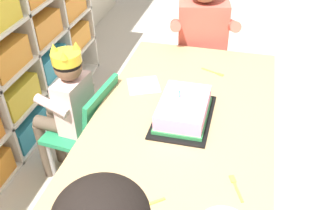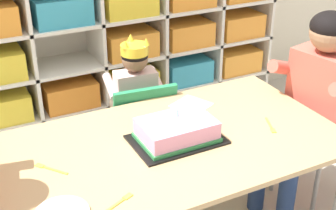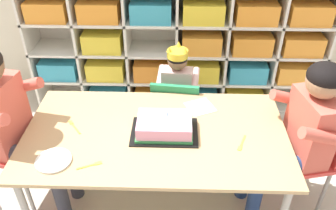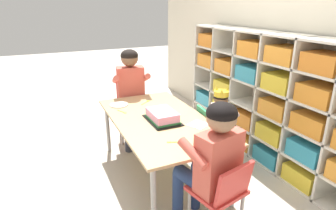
{
  "view_description": "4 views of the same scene",
  "coord_description": "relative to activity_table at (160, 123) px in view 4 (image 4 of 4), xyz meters",
  "views": [
    {
      "loc": [
        -1.25,
        -0.23,
        1.61
      ],
      "look_at": [
        -0.04,
        0.05,
        0.7
      ],
      "focal_mm": 39.82,
      "sensor_mm": 36.0,
      "label": 1
    },
    {
      "loc": [
        -0.75,
        -1.48,
        1.6
      ],
      "look_at": [
        0.04,
        0.05,
        0.72
      ],
      "focal_mm": 50.91,
      "sensor_mm": 36.0,
      "label": 2
    },
    {
      "loc": [
        0.11,
        -1.48,
        1.83
      ],
      "look_at": [
        0.07,
        -0.02,
        0.78
      ],
      "focal_mm": 37.11,
      "sensor_mm": 36.0,
      "label": 3
    },
    {
      "loc": [
        2.17,
        -0.92,
        1.56
      ],
      "look_at": [
        0.06,
        0.05,
        0.72
      ],
      "focal_mm": 30.13,
      "sensor_mm": 36.0,
      "label": 4
    }
  ],
  "objects": [
    {
      "name": "ground",
      "position": [
        0.0,
        0.0,
        -0.53
      ],
      "size": [
        16.0,
        16.0,
        0.0
      ],
      "primitive_type": "plane",
      "color": "#BCB2A3"
    },
    {
      "name": "classroom_back_wall",
      "position": [
        0.0,
        1.37,
        0.84
      ],
      "size": [
        5.4,
        0.1,
        2.75
      ],
      "primitive_type": "cube",
      "color": "beige",
      "rests_on": "ground"
    },
    {
      "name": "storage_cubby_shelf",
      "position": [
        0.15,
        1.14,
        0.1
      ],
      "size": [
        2.42,
        0.34,
        1.3
      ],
      "color": "silver",
      "rests_on": "ground"
    },
    {
      "name": "activity_table",
      "position": [
        0.0,
        0.0,
        0.0
      ],
      "size": [
        1.47,
        0.8,
        0.58
      ],
      "color": "tan",
      "rests_on": "ground"
    },
    {
      "name": "classroom_chair_blue",
      "position": [
        0.11,
        0.51,
        -0.15
      ],
      "size": [
        0.38,
        0.34,
        0.63
      ],
      "rotation": [
        0.0,
        0.0,
        3.03
      ],
      "color": "#238451",
      "rests_on": "ground"
    },
    {
      "name": "child_with_crown",
      "position": [
        0.12,
        0.61,
        -0.01
      ],
      "size": [
        0.31,
        0.31,
        0.84
      ],
      "rotation": [
        0.0,
        0.0,
        3.03
      ],
      "color": "beige",
      "rests_on": "ground"
    },
    {
      "name": "classroom_chair_adult_side",
      "position": [
        -0.89,
        0.0,
        -0.06
      ],
      "size": [
        0.38,
        0.38,
        0.75
      ],
      "rotation": [
        0.0,
        0.0,
        1.4
      ],
      "color": "red",
      "rests_on": "ground"
    },
    {
      "name": "adult_helper_seated",
      "position": [
        -0.78,
        -0.02,
        0.15
      ],
      "size": [
        0.46,
        0.44,
        1.09
      ],
      "rotation": [
        0.0,
        0.0,
        1.4
      ],
      "color": "#D15647",
      "rests_on": "ground"
    },
    {
      "name": "classroom_chair_guest_side",
      "position": [
        0.91,
        0.05,
        -0.14
      ],
      "size": [
        0.38,
        0.38,
        0.63
      ],
      "rotation": [
        0.0,
        0.0,
        -1.36
      ],
      "color": "red",
      "rests_on": "ground"
    },
    {
      "name": "guest_at_table_side",
      "position": [
        0.81,
        0.03,
        0.08
      ],
      "size": [
        0.46,
        0.45,
        1.0
      ],
      "rotation": [
        0.0,
        0.0,
        -1.36
      ],
      "color": "#D15647",
      "rests_on": "ground"
    },
    {
      "name": "birthday_cake_on_tray",
      "position": [
        0.05,
        -0.0,
        0.08
      ],
      "size": [
        0.37,
        0.25,
        0.13
      ],
      "color": "black",
      "rests_on": "activity_table"
    },
    {
      "name": "paper_plate_stack",
      "position": [
        -0.5,
        -0.24,
        0.05
      ],
      "size": [
        0.18,
        0.18,
        0.01
      ],
      "primitive_type": "cylinder",
      "color": "white",
      "rests_on": "activity_table"
    },
    {
      "name": "paper_napkin_square",
      "position": [
        0.26,
        0.25,
        0.05
      ],
      "size": [
        0.2,
        0.2,
        0.0
      ],
      "primitive_type": "cube",
      "rotation": [
        0.0,
        0.0,
        0.42
      ],
      "color": "white",
      "rests_on": "activity_table"
    },
    {
      "name": "fork_by_napkin",
      "position": [
        0.47,
        -0.08,
        0.05
      ],
      "size": [
        0.06,
        0.13,
        0.0
      ],
      "rotation": [
        0.0,
        0.0,
        1.18
      ],
      "color": "yellow",
      "rests_on": "activity_table"
    },
    {
      "name": "fork_scattered_mid_table",
      "position": [
        -0.47,
        0.04,
        0.05
      ],
      "size": [
        0.1,
        0.12,
        0.0
      ],
      "rotation": [
        0.0,
        0.0,
        5.37
      ],
      "color": "yellow",
      "rests_on": "activity_table"
    },
    {
      "name": "fork_at_table_front_edge",
      "position": [
        -0.31,
        -0.26,
        0.05
      ],
      "size": [
        0.12,
        0.06,
        0.0
      ],
      "rotation": [
        0.0,
        0.0,
        3.55
      ],
      "color": "yellow",
      "rests_on": "activity_table"
    }
  ]
}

